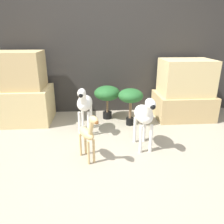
{
  "coord_description": "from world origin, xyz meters",
  "views": [
    {
      "loc": [
        -0.12,
        -2.03,
        1.34
      ],
      "look_at": [
        0.07,
        0.59,
        0.38
      ],
      "focal_mm": 35.0,
      "sensor_mm": 36.0,
      "label": 1
    }
  ],
  "objects_px": {
    "giraffe_figurine": "(88,133)",
    "potted_palm_front": "(131,97)",
    "zebra_right": "(144,115)",
    "zebra_left": "(84,103)",
    "potted_palm_back": "(107,94)"
  },
  "relations": [
    {
      "from": "giraffe_figurine",
      "to": "potted_palm_front",
      "type": "bearing_deg",
      "value": 57.95
    },
    {
      "from": "zebra_right",
      "to": "giraffe_figurine",
      "type": "distance_m",
      "value": 0.7
    },
    {
      "from": "zebra_left",
      "to": "potted_palm_back",
      "type": "xyz_separation_m",
      "value": [
        0.34,
        0.53,
        -0.03
      ]
    },
    {
      "from": "zebra_left",
      "to": "zebra_right",
      "type": "bearing_deg",
      "value": -34.29
    },
    {
      "from": "zebra_right",
      "to": "potted_palm_front",
      "type": "xyz_separation_m",
      "value": [
        -0.05,
        0.73,
        0.0
      ]
    },
    {
      "from": "zebra_right",
      "to": "potted_palm_front",
      "type": "height_order",
      "value": "zebra_right"
    },
    {
      "from": "zebra_left",
      "to": "potted_palm_front",
      "type": "relative_size",
      "value": 1.21
    },
    {
      "from": "zebra_left",
      "to": "potted_palm_front",
      "type": "height_order",
      "value": "zebra_left"
    },
    {
      "from": "giraffe_figurine",
      "to": "potted_palm_front",
      "type": "distance_m",
      "value": 1.14
    },
    {
      "from": "zebra_right",
      "to": "zebra_left",
      "type": "xyz_separation_m",
      "value": [
        -0.72,
        0.49,
        0.0
      ]
    },
    {
      "from": "zebra_right",
      "to": "zebra_left",
      "type": "height_order",
      "value": "same"
    },
    {
      "from": "zebra_right",
      "to": "zebra_left",
      "type": "relative_size",
      "value": 1.0
    },
    {
      "from": "potted_palm_front",
      "to": "potted_palm_back",
      "type": "relative_size",
      "value": 1.04
    },
    {
      "from": "giraffe_figurine",
      "to": "potted_palm_back",
      "type": "distance_m",
      "value": 1.29
    },
    {
      "from": "zebra_left",
      "to": "potted_palm_front",
      "type": "bearing_deg",
      "value": 19.64
    }
  ]
}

